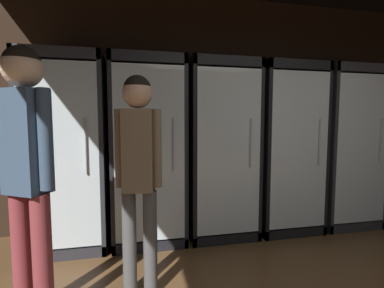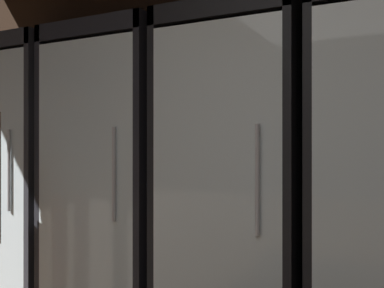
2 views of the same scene
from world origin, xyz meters
TOP-DOWN VIEW (x-y plane):
  - wall_back at (0.00, 3.03)m, footprint 6.00×0.06m
  - cooler_far_left at (-2.10, 2.70)m, footprint 0.75×0.68m
  - cooler_left at (-1.31, 2.70)m, footprint 0.75×0.68m
  - cooler_center at (-0.51, 2.70)m, footprint 0.75×0.68m
  - cooler_right at (0.28, 2.70)m, footprint 0.75×0.68m
  - cooler_far_right at (1.08, 2.70)m, footprint 0.75×0.68m
  - shopper_near at (-2.08, 1.58)m, footprint 0.34×0.27m
  - shopper_far at (-1.41, 1.71)m, footprint 0.33×0.21m

SIDE VIEW (x-z plane):
  - cooler_left at x=-1.31m, z-range -0.03..1.91m
  - cooler_right at x=0.28m, z-range -0.02..1.91m
  - cooler_far_right at x=1.08m, z-range -0.02..1.91m
  - cooler_center at x=-0.51m, z-range -0.02..1.91m
  - cooler_far_left at x=-2.10m, z-range -0.02..1.91m
  - shopper_far at x=-1.41m, z-range 0.21..1.80m
  - shopper_near at x=-2.08m, z-range 0.21..1.93m
  - wall_back at x=0.00m, z-range 0.00..2.80m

